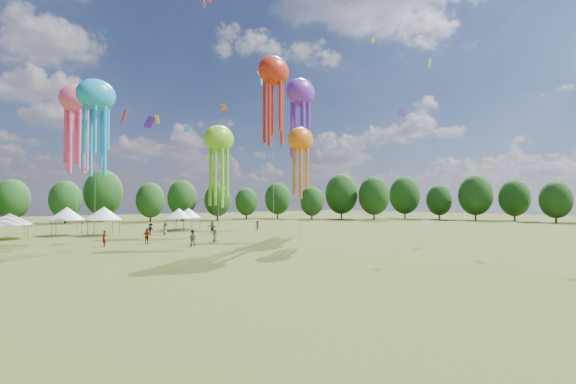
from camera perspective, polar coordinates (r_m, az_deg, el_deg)
ground at (r=26.94m, az=25.97°, el=-12.35°), size 300.00×300.00×0.00m
spectator_near at (r=47.42m, az=-13.63°, el=-6.48°), size 1.15×1.10×1.87m
spectators_far at (r=61.57m, az=-14.39°, el=-5.32°), size 29.39×16.54×1.87m
festival_tents at (r=69.96m, az=-24.31°, el=-2.96°), size 32.95×9.04×4.38m
show_kites at (r=59.60m, az=-8.68°, el=11.27°), size 39.32×26.93×27.10m
small_kites at (r=63.44m, az=-15.88°, el=20.79°), size 68.81×58.43×42.74m
treeline at (r=76.17m, az=-24.37°, el=-0.22°), size 201.57×95.24×13.43m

